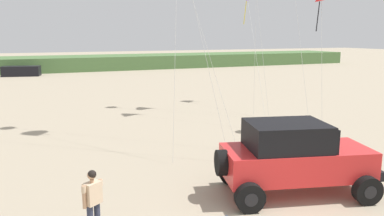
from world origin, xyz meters
name	(u,v)px	position (x,y,z in m)	size (l,w,h in m)	color
dune_ridge	(72,63)	(0.46, 50.03, 0.95)	(90.00, 8.38, 1.90)	#4C703D
jeep	(294,156)	(2.21, 3.02, 1.20)	(5.02, 3.38, 2.26)	red
person_watching	(93,199)	(-3.81, 2.89, 0.94)	(0.54, 0.45, 1.67)	tan
distant_sedan	(21,71)	(-5.99, 43.85, 0.60)	(4.20, 1.70, 1.20)	black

